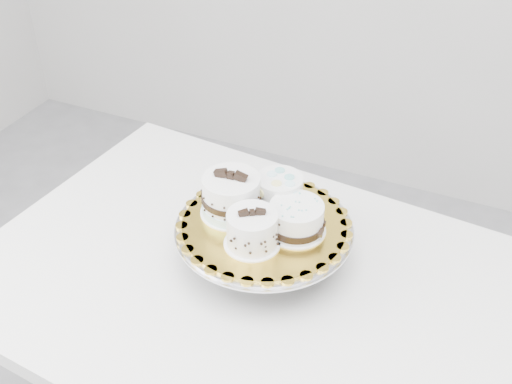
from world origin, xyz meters
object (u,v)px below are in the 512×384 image
at_px(cake_board, 264,224).
at_px(cake_swirl, 252,230).
at_px(cake_banded, 231,197).
at_px(cake_stand, 264,237).
at_px(cake_dots, 279,192).
at_px(table, 262,313).
at_px(cake_ribbon, 297,219).

relative_size(cake_board, cake_swirl, 2.47).
relative_size(cake_board, cake_banded, 2.55).
bearing_deg(cake_board, cake_banded, 174.87).
bearing_deg(cake_stand, cake_dots, 86.32).
xyz_separation_m(cake_stand, cake_dots, (0.00, 0.06, 0.07)).
height_order(table, cake_banded, cake_banded).
height_order(cake_stand, cake_board, cake_board).
height_order(cake_dots, cake_ribbon, cake_dots).
bearing_deg(cake_swirl, cake_banded, 105.56).
xyz_separation_m(table, cake_ribbon, (0.04, 0.06, 0.21)).
height_order(cake_swirl, cake_banded, cake_banded).
bearing_deg(cake_banded, table, -38.91).
distance_m(cake_stand, cake_dots, 0.09).
bearing_deg(cake_dots, cake_stand, -79.04).
relative_size(table, cake_swirl, 9.35).
distance_m(cake_board, cake_ribbon, 0.07).
distance_m(table, cake_board, 0.19).
bearing_deg(cake_banded, cake_board, -10.92).
relative_size(cake_stand, cake_swirl, 2.70).
distance_m(cake_banded, cake_dots, 0.09).
bearing_deg(cake_dots, cake_board, -79.04).
bearing_deg(cake_swirl, cake_stand, 61.45).
distance_m(cake_board, cake_dots, 0.07).
bearing_deg(cake_banded, cake_ribbon, -5.96).
bearing_deg(cake_swirl, cake_board, 61.45).
bearing_deg(cake_dots, cake_ribbon, -29.66).
relative_size(cake_board, cake_ribbon, 2.63).
distance_m(cake_banded, cake_ribbon, 0.13).
bearing_deg(cake_board, table, -69.80).
distance_m(cake_stand, cake_swirl, 0.09).
bearing_deg(cake_swirl, table, -0.18).
distance_m(cake_board, cake_banded, 0.08).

